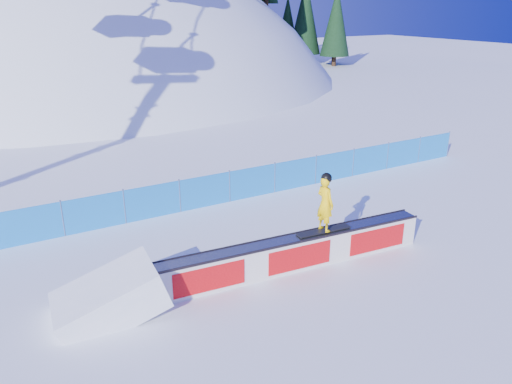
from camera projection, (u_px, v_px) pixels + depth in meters
ground at (323, 241)px, 15.79m from camera, size 160.00×160.00×0.00m
snow_hill at (89, 240)px, 56.20m from camera, size 64.00×64.00×64.00m
safety_fence at (253, 182)px, 19.22m from camera, size 22.05×0.05×1.30m
rail_box at (295, 253)px, 14.04m from camera, size 8.22×1.25×0.98m
snow_ramp at (112, 313)px, 12.17m from camera, size 2.82×1.90×1.68m
snowboarder at (325, 203)px, 13.92m from camera, size 1.69×0.63×1.75m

